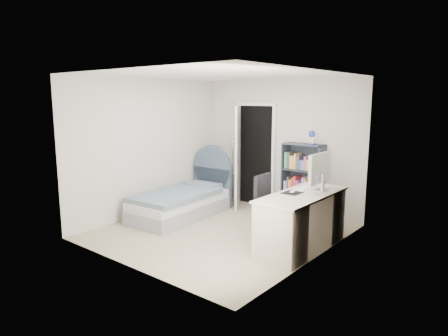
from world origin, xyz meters
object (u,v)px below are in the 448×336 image
Objects in this scene: floor_lamp at (233,174)px; desk at (302,218)px; nightstand at (219,180)px; bookcase at (303,183)px; office_chair at (269,205)px; bed at (183,201)px.

floor_lamp is 2.86m from desk.
nightstand is 0.45× the size of floor_lamp.
bookcase is at bearing 117.95° from desk.
floor_lamp is at bearing 148.62° from desk.
bookcase is at bearing 98.54° from office_chair.
office_chair reaches higher than nightstand.
office_chair is at bearing -33.13° from nightstand.
floor_lamp is 1.68m from bookcase.
desk reaches higher than nightstand.
bed is 1.29× the size of bookcase.
bed is 1.35m from nightstand.
bed is 1.46× the size of floor_lamp.
desk is at bearing 4.37° from office_chair.
desk is at bearing -26.92° from nightstand.
bed reaches higher than nightstand.
nightstand is 0.63× the size of office_chair.
bed is at bearing -91.75° from floor_lamp.
desk reaches higher than bed.
office_chair is at bearing -175.63° from desk.
nightstand is at bearing -178.38° from bookcase.
office_chair is (0.22, -1.48, -0.07)m from bookcase.
bookcase is 1.57× the size of office_chair.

